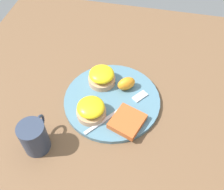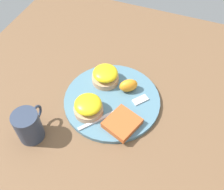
{
  "view_description": "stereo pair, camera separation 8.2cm",
  "coord_description": "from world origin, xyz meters",
  "px_view_note": "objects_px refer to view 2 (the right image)",
  "views": [
    {
      "loc": [
        -0.5,
        -0.11,
        0.67
      ],
      "look_at": [
        0.0,
        0.0,
        0.03
      ],
      "focal_mm": 42.0,
      "sensor_mm": 36.0,
      "label": 1
    },
    {
      "loc": [
        -0.47,
        -0.19,
        0.67
      ],
      "look_at": [
        0.0,
        0.0,
        0.03
      ],
      "focal_mm": 42.0,
      "sensor_mm": 36.0,
      "label": 2
    }
  ],
  "objects_px": {
    "orange_wedge": "(128,86)",
    "cup": "(29,126)",
    "sandwich_benedict_left": "(105,76)",
    "fork": "(119,110)",
    "sandwich_benedict_right": "(88,107)",
    "hashbrown_patty": "(122,123)"
  },
  "relations": [
    {
      "from": "fork",
      "to": "sandwich_benedict_right",
      "type": "bearing_deg",
      "value": 114.05
    },
    {
      "from": "sandwich_benedict_right",
      "to": "cup",
      "type": "xyz_separation_m",
      "value": [
        -0.13,
        0.12,
        0.01
      ]
    },
    {
      "from": "sandwich_benedict_right",
      "to": "cup",
      "type": "distance_m",
      "value": 0.18
    },
    {
      "from": "sandwich_benedict_right",
      "to": "hashbrown_patty",
      "type": "height_order",
      "value": "sandwich_benedict_right"
    },
    {
      "from": "sandwich_benedict_left",
      "to": "orange_wedge",
      "type": "height_order",
      "value": "sandwich_benedict_left"
    },
    {
      "from": "sandwich_benedict_right",
      "to": "hashbrown_patty",
      "type": "distance_m",
      "value": 0.11
    },
    {
      "from": "orange_wedge",
      "to": "cup",
      "type": "bearing_deg",
      "value": 140.66
    },
    {
      "from": "fork",
      "to": "cup",
      "type": "distance_m",
      "value": 0.27
    },
    {
      "from": "sandwich_benedict_left",
      "to": "cup",
      "type": "xyz_separation_m",
      "value": [
        -0.26,
        0.12,
        0.01
      ]
    },
    {
      "from": "sandwich_benedict_left",
      "to": "fork",
      "type": "distance_m",
      "value": 0.13
    },
    {
      "from": "cup",
      "to": "hashbrown_patty",
      "type": "bearing_deg",
      "value": -63.1
    },
    {
      "from": "sandwich_benedict_right",
      "to": "hashbrown_patty",
      "type": "bearing_deg",
      "value": -93.9
    },
    {
      "from": "sandwich_benedict_left",
      "to": "fork",
      "type": "height_order",
      "value": "sandwich_benedict_left"
    },
    {
      "from": "hashbrown_patty",
      "to": "fork",
      "type": "relative_size",
      "value": 0.47
    },
    {
      "from": "fork",
      "to": "sandwich_benedict_left",
      "type": "bearing_deg",
      "value": 40.72
    },
    {
      "from": "sandwich_benedict_right",
      "to": "hashbrown_patty",
      "type": "relative_size",
      "value": 0.96
    },
    {
      "from": "sandwich_benedict_left",
      "to": "hashbrown_patty",
      "type": "relative_size",
      "value": 0.96
    },
    {
      "from": "sandwich_benedict_left",
      "to": "cup",
      "type": "relative_size",
      "value": 0.85
    },
    {
      "from": "orange_wedge",
      "to": "cup",
      "type": "relative_size",
      "value": 0.57
    },
    {
      "from": "sandwich_benedict_right",
      "to": "fork",
      "type": "bearing_deg",
      "value": -65.95
    },
    {
      "from": "orange_wedge",
      "to": "cup",
      "type": "xyz_separation_m",
      "value": [
        -0.25,
        0.21,
        0.01
      ]
    },
    {
      "from": "hashbrown_patty",
      "to": "sandwich_benedict_left",
      "type": "bearing_deg",
      "value": 37.92
    }
  ]
}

